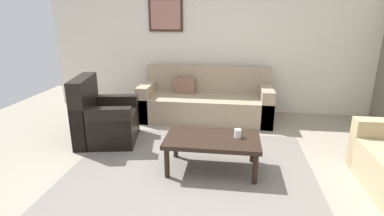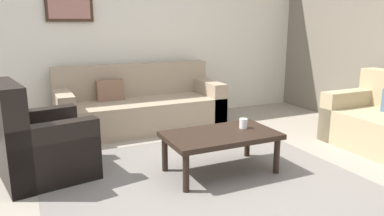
# 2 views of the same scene
# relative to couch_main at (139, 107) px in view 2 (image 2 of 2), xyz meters

# --- Properties ---
(ground_plane) EXTENTS (8.00, 8.00, 0.00)m
(ground_plane) POSITION_rel_couch_main_xyz_m (0.00, -2.09, -0.30)
(ground_plane) COLOR gray
(rear_partition) EXTENTS (6.00, 0.12, 2.80)m
(rear_partition) POSITION_rel_couch_main_xyz_m (0.00, 0.51, 1.10)
(rear_partition) COLOR silver
(rear_partition) RESTS_ON ground_plane
(area_rug) EXTENTS (2.88, 2.63, 0.01)m
(area_rug) POSITION_rel_couch_main_xyz_m (0.00, -2.09, -0.29)
(area_rug) COLOR slate
(area_rug) RESTS_ON ground_plane
(couch_main) EXTENTS (2.24, 0.93, 0.88)m
(couch_main) POSITION_rel_couch_main_xyz_m (0.00, 0.00, 0.00)
(couch_main) COLOR gray
(couch_main) RESTS_ON ground_plane
(armchair_leather) EXTENTS (0.93, 0.93, 0.95)m
(armchair_leather) POSITION_rel_couch_main_xyz_m (-1.39, -1.28, 0.01)
(armchair_leather) COLOR black
(armchair_leather) RESTS_ON ground_plane
(coffee_table) EXTENTS (1.10, 0.64, 0.41)m
(coffee_table) POSITION_rel_couch_main_xyz_m (0.25, -1.92, 0.06)
(coffee_table) COLOR black
(coffee_table) RESTS_ON ground_plane
(cup) EXTENTS (0.08, 0.08, 0.10)m
(cup) POSITION_rel_couch_main_xyz_m (0.54, -1.87, 0.16)
(cup) COLOR white
(cup) RESTS_ON coffee_table
(framed_artwork) EXTENTS (0.62, 0.04, 0.58)m
(framed_artwork) POSITION_rel_couch_main_xyz_m (-0.79, 0.42, 1.46)
(framed_artwork) COLOR #382316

